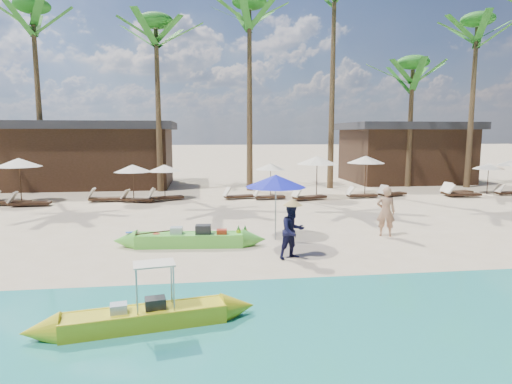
{
  "coord_description": "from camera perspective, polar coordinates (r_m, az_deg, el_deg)",
  "views": [
    {
      "loc": [
        -0.84,
        -12.4,
        3.54
      ],
      "look_at": [
        1.0,
        2.0,
        1.54
      ],
      "focal_mm": 30.0,
      "sensor_mm": 36.0,
      "label": 1
    }
  ],
  "objects": [
    {
      "name": "lounger_6_left",
      "position": [
        23.19,
        -2.53,
        -0.46
      ],
      "size": [
        1.79,
        0.94,
        0.58
      ],
      "rotation": [
        0.0,
        0.0,
        0.25
      ],
      "color": "#372116",
      "rests_on": "ground"
    },
    {
      "name": "lounger_6_right",
      "position": [
        23.02,
        1.57,
        -0.53
      ],
      "size": [
        1.71,
        0.6,
        0.57
      ],
      "rotation": [
        0.0,
        0.0,
        0.05
      ],
      "color": "#372116",
      "rests_on": "ground"
    },
    {
      "name": "resort_parasol_3",
      "position": [
        24.91,
        -29.08,
        3.46
      ],
      "size": [
        2.22,
        2.22,
        2.29
      ],
      "color": "#372116",
      "rests_on": "ground"
    },
    {
      "name": "palm_6",
      "position": [
        30.39,
        20.13,
        14.01
      ],
      "size": [
        2.08,
        2.08,
        8.51
      ],
      "color": "brown",
      "rests_on": "ground"
    },
    {
      "name": "pavilion_west",
      "position": [
        30.77,
        -20.82,
        4.82
      ],
      "size": [
        10.8,
        6.6,
        4.3
      ],
      "color": "#372116",
      "rests_on": "ground"
    },
    {
      "name": "lounger_10_left",
      "position": [
        28.6,
        30.51,
        0.01
      ],
      "size": [
        1.67,
        0.62,
        0.56
      ],
      "rotation": [
        0.0,
        0.0,
        0.08
      ],
      "color": "#372116",
      "rests_on": "ground"
    },
    {
      "name": "lounger_4_right",
      "position": [
        22.9,
        -15.69,
        -0.86
      ],
      "size": [
        1.78,
        0.94,
        0.58
      ],
      "rotation": [
        0.0,
        0.0,
        -0.26
      ],
      "color": "#372116",
      "rests_on": "ground"
    },
    {
      "name": "palm_2",
      "position": [
        29.64,
        -27.49,
        17.96
      ],
      "size": [
        2.08,
        2.08,
        11.33
      ],
      "color": "brown",
      "rests_on": "ground"
    },
    {
      "name": "palm_4",
      "position": [
        27.22,
        -0.88,
        20.38
      ],
      "size": [
        2.08,
        2.08,
        11.7
      ],
      "color": "brown",
      "rests_on": "ground"
    },
    {
      "name": "resort_parasol_9",
      "position": [
        28.37,
        28.61,
        3.05
      ],
      "size": [
        1.77,
        1.77,
        1.82
      ],
      "color": "#372116",
      "rests_on": "ground"
    },
    {
      "name": "resort_parasol_4",
      "position": [
        22.82,
        -16.12,
        3.06
      ],
      "size": [
        1.9,
        1.9,
        1.95
      ],
      "color": "#372116",
      "rests_on": "ground"
    },
    {
      "name": "yellow_canoe",
      "position": [
        8.41,
        -14.53,
        -15.86
      ],
      "size": [
        4.63,
        1.11,
        1.21
      ],
      "rotation": [
        0.0,
        0.0,
        0.18
      ],
      "color": "gold",
      "rests_on": "ground"
    },
    {
      "name": "wet_sand_strip",
      "position": [
        8.24,
        -0.77,
        -17.6
      ],
      "size": [
        240.0,
        4.5,
        0.01
      ],
      "primitive_type": "cube",
      "color": "tan",
      "rests_on": "ground"
    },
    {
      "name": "lounger_5_left",
      "position": [
        23.11,
        -12.21,
        -0.62
      ],
      "size": [
        1.96,
        1.1,
        0.64
      ],
      "rotation": [
        0.0,
        0.0,
        0.3
      ],
      "color": "#372116",
      "rests_on": "ground"
    },
    {
      "name": "tourist",
      "position": [
        15.42,
        16.92,
        -2.52
      ],
      "size": [
        0.74,
        0.62,
        1.72
      ],
      "primitive_type": "imported",
      "rotation": [
        0.0,
        0.0,
        2.75
      ],
      "color": "tan",
      "rests_on": "ground"
    },
    {
      "name": "resort_parasol_5",
      "position": [
        23.54,
        -12.14,
        3.14
      ],
      "size": [
        1.81,
        1.81,
        1.87
      ],
      "color": "#372116",
      "rests_on": "ground"
    },
    {
      "name": "lounger_9_left",
      "position": [
        27.11,
        25.03,
        0.08
      ],
      "size": [
        2.09,
        1.1,
        0.68
      ],
      "rotation": [
        0.0,
        0.0,
        0.26
      ],
      "color": "#372116",
      "rests_on": "ground"
    },
    {
      "name": "vendor_green",
      "position": [
        12.19,
        4.88,
        -5.2
      ],
      "size": [
        0.95,
        0.86,
        1.6
      ],
      "primitive_type": "imported",
      "rotation": [
        0.0,
        0.0,
        0.39
      ],
      "color": "black",
      "rests_on": "ground"
    },
    {
      "name": "lounger_9_right",
      "position": [
        26.49,
        25.66,
        -0.15
      ],
      "size": [
        1.95,
        0.74,
        0.65
      ],
      "rotation": [
        0.0,
        0.0,
        -0.08
      ],
      "color": "#372116",
      "rests_on": "ground"
    },
    {
      "name": "resort_parasol_8",
      "position": [
        25.87,
        14.44,
        4.22
      ],
      "size": [
        2.18,
        2.18,
        2.24
      ],
      "color": "#372116",
      "rests_on": "ground"
    },
    {
      "name": "ground",
      "position": [
        12.92,
        -3.32,
        -8.09
      ],
      "size": [
        240.0,
        240.0,
        0.0
      ],
      "primitive_type": "plane",
      "color": "beige",
      "rests_on": "ground"
    },
    {
      "name": "palm_7",
      "position": [
        31.82,
        27.27,
        16.86
      ],
      "size": [
        2.08,
        2.08,
        11.08
      ],
      "color": "brown",
      "rests_on": "ground"
    },
    {
      "name": "resort_parasol_6",
      "position": [
        24.46,
        1.96,
        3.42
      ],
      "size": [
        1.78,
        1.78,
        1.84
      ],
      "color": "#372116",
      "rests_on": "ground"
    },
    {
      "name": "lounger_8_left",
      "position": [
        25.23,
        17.52,
        -0.13
      ],
      "size": [
        1.85,
        1.11,
        0.6
      ],
      "rotation": [
        0.0,
        0.0,
        0.35
      ],
      "color": "#372116",
      "rests_on": "ground"
    },
    {
      "name": "lounger_3_left",
      "position": [
        24.39,
        -30.17,
        -1.07
      ],
      "size": [
        1.94,
        0.79,
        0.64
      ],
      "rotation": [
        0.0,
        0.0,
        -0.11
      ],
      "color": "#372116",
      "rests_on": "ground"
    },
    {
      "name": "lounger_3_right",
      "position": [
        23.6,
        -28.17,
        -1.19
      ],
      "size": [
        1.94,
        0.71,
        0.65
      ],
      "rotation": [
        0.0,
        0.0,
        0.07
      ],
      "color": "#372116",
      "rests_on": "ground"
    },
    {
      "name": "lounger_4_left",
      "position": [
        23.61,
        -19.57,
        -0.72
      ],
      "size": [
        1.88,
        0.58,
        0.64
      ],
      "rotation": [
        0.0,
        0.0,
        0.0
      ],
      "color": "#372116",
      "rests_on": "ground"
    },
    {
      "name": "palm_5",
      "position": [
        28.96,
        10.36,
        22.27
      ],
      "size": [
        2.08,
        2.08,
        13.6
      ],
      "color": "brown",
      "rests_on": "ground"
    },
    {
      "name": "lounger_7_left",
      "position": [
        22.91,
        6.88,
        -0.56
      ],
      "size": [
        1.99,
        1.11,
        0.65
      ],
      "rotation": [
        0.0,
        0.0,
        0.3
      ],
      "color": "#372116",
      "rests_on": "ground"
    },
    {
      "name": "lounger_7_right",
      "position": [
        24.22,
        13.7,
        -0.33
      ],
      "size": [
        1.73,
        0.61,
        0.58
      ],
      "rotation": [
        0.0,
        0.0,
        0.05
      ],
      "color": "#372116",
      "rests_on": "ground"
    },
    {
      "name": "green_canoe",
      "position": [
        13.72,
        -8.8,
        -6.23
      ],
      "size": [
        5.36,
        0.97,
        0.68
      ],
      "rotation": [
        0.0,
        0.0,
        -0.08
      ],
      "color": "#63DB42",
      "rests_on": "ground"
    },
    {
      "name": "pavilion_east",
      "position": [
        33.4,
        19.16,
        5.1
      ],
      "size": [
        8.8,
        6.6,
        4.3
      ],
      "color": "#372116",
      "rests_on": "ground"
    },
    {
      "name": "blue_umbrella",
      "position": [
        14.08,
        2.65,
        1.48
      ],
      "size": [
        2.04,
        2.04,
        2.2
      ],
      "color": "#99999E",
      "rests_on": "ground"
    },
    {
      "name": "resort_parasol_7",
      "position": [
        23.58,
        8.15,
        4.22
      ],
      "size": [
        2.25,
        2.25,
        2.31
      ],
      "color": "#372116",
      "rests_on": "ground"
    },
    {
      "name": "palm_3",
      "position": [
        27.26,
        -13.15,
        18.29
      ],
      "size": [
        2.08,
        2.08,
        10.52
      ],
      "color": "brown",
      "rests_on": "ground"
    }
  ]
}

